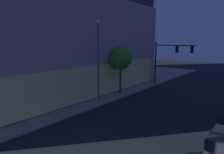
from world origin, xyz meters
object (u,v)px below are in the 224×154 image
at_px(modern_building, 20,34).
at_px(sidewalk_tree, 120,59).
at_px(traffic_light_far_corner, 170,54).
at_px(street_lamp_sidewalk, 98,51).

bearing_deg(modern_building, sidewalk_tree, -74.76).
relative_size(traffic_light_far_corner, sidewalk_tree, 1.11).
distance_m(traffic_light_far_corner, street_lamp_sidewalk, 12.24).
height_order(traffic_light_far_corner, sidewalk_tree, traffic_light_far_corner).
bearing_deg(sidewalk_tree, traffic_light_far_corner, -18.31).
relative_size(modern_building, street_lamp_sidewalk, 3.65).
xyz_separation_m(street_lamp_sidewalk, sidewalk_tree, (4.02, 0.20, -0.98)).
bearing_deg(sidewalk_tree, street_lamp_sidewalk, -177.14).
xyz_separation_m(modern_building, street_lamp_sidewalk, (-0.16, -14.37, -1.98)).
height_order(street_lamp_sidewalk, sidewalk_tree, street_lamp_sidewalk).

